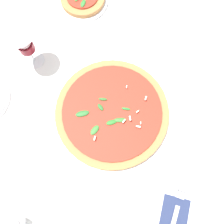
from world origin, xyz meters
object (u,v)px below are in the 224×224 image
wine_glass (24,43)px  fork (175,216)px  pizza_arugula_main (112,113)px  shaker_pepper (17,224)px

wine_glass → fork: bearing=-137.1°
pizza_arugula_main → fork: bearing=-148.2°
shaker_pepper → pizza_arugula_main: bearing=-38.3°
pizza_arugula_main → fork: 0.34m
fork → shaker_pepper: bearing=111.1°
pizza_arugula_main → wine_glass: bearing=54.8°
pizza_arugula_main → shaker_pepper: shaker_pepper is taller
wine_glass → fork: 0.65m
shaker_pepper → fork: bearing=-86.8°
pizza_arugula_main → fork: (-0.29, -0.18, -0.01)m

